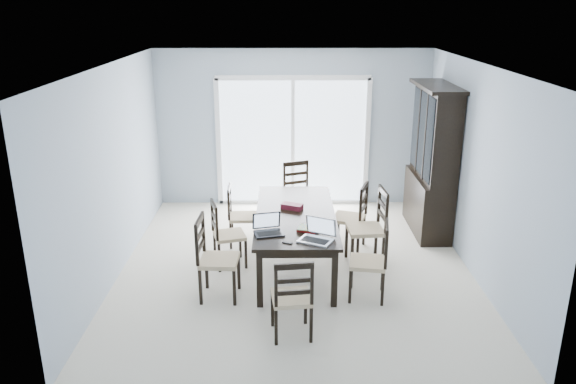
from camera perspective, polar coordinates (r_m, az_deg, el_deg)
name	(u,v)px	position (r m, az deg, el deg)	size (l,w,h in m)	color
floor	(295,267)	(7.42, 0.74, -7.61)	(5.00, 5.00, 0.00)	#EDE6CB
ceiling	(296,65)	(6.69, 0.84, 12.78)	(5.00, 5.00, 0.00)	white
back_wall	(293,129)	(9.37, 0.49, 6.45)	(4.50, 0.02, 2.60)	#99A8B7
wall_left	(114,172)	(7.26, -17.28, 1.92)	(0.02, 5.00, 2.60)	#99A8B7
wall_right	(477,172)	(7.34, 18.64, 1.97)	(0.02, 5.00, 2.60)	#99A8B7
balcony	(292,187)	(10.69, 0.40, 0.52)	(4.50, 2.00, 0.10)	gray
railing	(291,144)	(11.48, 0.34, 4.93)	(4.50, 0.06, 1.10)	#99999E
dining_table	(296,219)	(7.15, 0.77, -2.77)	(1.00, 2.20, 0.75)	black
china_hutch	(432,162)	(8.49, 14.42, 2.96)	(0.50, 1.38, 2.20)	black
sliding_door	(293,142)	(9.39, 0.49, 5.15)	(2.52, 0.05, 2.18)	silver
chair_left_near	(210,249)	(6.53, -7.89, -5.77)	(0.46, 0.45, 1.15)	black
chair_left_mid	(222,227)	(7.30, -6.68, -3.57)	(0.49, 0.48, 1.02)	black
chair_left_far	(237,209)	(7.93, -5.23, -1.71)	(0.40, 0.39, 1.01)	black
chair_right_near	(376,253)	(6.54, 8.96, -6.10)	(0.48, 0.47, 1.08)	black
chair_right_mid	(373,219)	(7.36, 8.67, -2.71)	(0.49, 0.48, 1.19)	black
chair_right_far	(356,210)	(7.77, 6.88, -1.81)	(0.54, 0.54, 1.10)	black
chair_end_near	(293,291)	(5.70, 0.46, -9.99)	(0.44, 0.45, 1.05)	black
chair_end_far	(298,187)	(8.66, 1.03, 0.56)	(0.54, 0.55, 1.12)	black
laptop_dark	(269,230)	(6.48, -1.95, -3.86)	(0.38, 0.30, 0.23)	black
laptop_silver	(316,236)	(6.29, 2.83, -4.53)	(0.44, 0.39, 0.25)	silver
book_stack	(308,229)	(6.60, 2.07, -3.76)	(0.29, 0.25, 0.04)	maroon
cell_phone	(287,242)	(6.27, -0.06, -5.15)	(0.11, 0.05, 0.01)	black
game_box	(292,206)	(7.27, 0.41, -1.47)	(0.27, 0.13, 0.07)	#541020
hot_tub	(270,159)	(10.68, -1.82, 3.41)	(1.95, 1.77, 0.94)	brown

